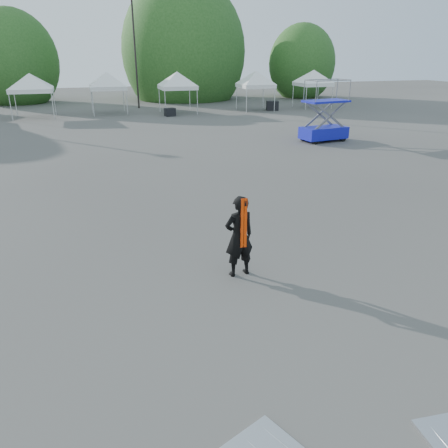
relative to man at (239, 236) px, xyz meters
name	(u,v)px	position (x,y,z in m)	size (l,w,h in m)	color
ground	(184,253)	(-0.96, 1.47, -0.95)	(120.00, 120.00, 0.00)	#474442
light_pole_east	(135,44)	(2.04, 33.47, 4.56)	(0.60, 0.25, 9.80)	black
tree_mid_w	(13,62)	(-8.96, 41.47, 2.97)	(4.16, 4.16, 6.33)	#382314
tree_mid_e	(184,52)	(8.04, 40.47, 3.89)	(5.12, 5.12, 7.79)	#382314
tree_far_e	(302,64)	(21.04, 38.47, 2.67)	(3.84, 3.84, 5.84)	#382314
tent_d	(29,77)	(-6.56, 29.37, 2.10)	(4.43, 4.43, 3.88)	silver
tent_e	(107,75)	(-0.80, 30.08, 2.10)	(4.05, 4.05, 3.88)	silver
tent_f	(177,75)	(4.76, 28.76, 2.10)	(4.05, 4.05, 3.88)	silver
tent_g	(256,74)	(11.60, 28.49, 2.10)	(3.93, 3.93, 3.88)	silver
tent_h	(314,73)	(17.38, 28.84, 2.10)	(4.00, 4.00, 3.88)	silver
man	(239,236)	(0.00, 0.00, 0.00)	(0.75, 0.54, 1.90)	black
scissor_lift	(325,111)	(10.08, 13.87, 0.76)	(2.79, 1.68, 3.40)	#0F0C9D
crate_mid	(170,112)	(3.71, 27.08, -0.64)	(0.80, 0.63, 0.63)	black
crate_east	(272,106)	(13.10, 28.11, -0.56)	(1.02, 0.80, 0.80)	black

